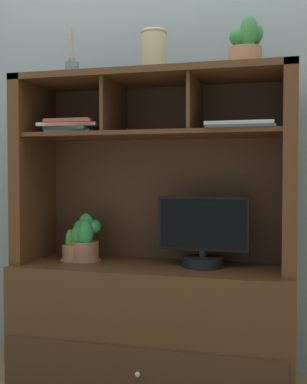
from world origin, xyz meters
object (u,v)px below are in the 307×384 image
object	(u,v)px
tv_monitor	(203,236)
potted_succulent	(246,46)
potted_orchid	(85,240)
media_console	(154,288)
potted_fern	(75,247)
diffuser_bottle	(72,70)
magazine_stack_left	(242,126)
ceramic_vase	(154,52)
magazine_stack_centre	(73,127)

from	to	relation	value
tv_monitor	potted_succulent	xyz separation A→B (m)	(0.19, -0.01, 0.85)
tv_monitor	potted_orchid	xyz separation A→B (m)	(-0.59, 0.01, -0.04)
media_console	potted_fern	xyz separation A→B (m)	(-0.41, 0.00, 0.18)
potted_fern	media_console	bearing A→B (deg)	-0.03
diffuser_bottle	media_console	bearing A→B (deg)	-2.29
potted_orchid	magazine_stack_left	world-z (taller)	magazine_stack_left
diffuser_bottle	ceramic_vase	bearing A→B (deg)	-2.52
ceramic_vase	potted_fern	bearing A→B (deg)	179.73
media_console	ceramic_vase	world-z (taller)	ceramic_vase
magazine_stack_centre	potted_succulent	world-z (taller)	potted_succulent
tv_monitor	magazine_stack_centre	xyz separation A→B (m)	(-0.63, -0.03, 0.52)
media_console	ceramic_vase	size ratio (longest dim) A/B	7.11
media_console	potted_orchid	xyz separation A→B (m)	(-0.35, 0.00, 0.22)
magazine_stack_left	magazine_stack_centre	world-z (taller)	magazine_stack_centre
diffuser_bottle	potted_succulent	xyz separation A→B (m)	(0.86, -0.04, 0.05)
media_console	diffuser_bottle	size ratio (longest dim) A/B	5.75
tv_monitor	potted_orchid	bearing A→B (deg)	178.56
magazine_stack_left	media_console	bearing A→B (deg)	171.99
diffuser_bottle	ceramic_vase	xyz separation A→B (m)	(0.43, -0.02, 0.06)
potted_orchid	magazine_stack_centre	xyz separation A→B (m)	(-0.04, -0.05, 0.56)
magazine_stack_left	magazine_stack_centre	distance (m)	0.81
tv_monitor	potted_succulent	size ratio (longest dim) A/B	1.89
potted_orchid	magazine_stack_left	bearing A→B (deg)	-4.60
magazine_stack_centre	potted_fern	bearing A→B (deg)	108.23
magazine_stack_centre	diffuser_bottle	xyz separation A→B (m)	(-0.03, 0.06, 0.29)
potted_orchid	magazine_stack_centre	size ratio (longest dim) A/B	0.75
tv_monitor	diffuser_bottle	size ratio (longest dim) A/B	1.67
diffuser_bottle	potted_fern	bearing A→B (deg)	-47.43
potted_fern	ceramic_vase	distance (m)	1.02
media_console	magazine_stack_left	distance (m)	0.87
potted_orchid	diffuser_bottle	xyz separation A→B (m)	(-0.07, 0.01, 0.85)
potted_fern	magazine_stack_left	world-z (taller)	magazine_stack_left
potted_succulent	diffuser_bottle	bearing A→B (deg)	177.38
diffuser_bottle	magazine_stack_left	bearing A→B (deg)	-5.13
magazine_stack_centre	media_console	bearing A→B (deg)	6.48
magazine_stack_left	ceramic_vase	xyz separation A→B (m)	(-0.42, 0.06, 0.36)
potted_succulent	ceramic_vase	size ratio (longest dim) A/B	1.09
potted_orchid	potted_fern	size ratio (longest dim) A/B	1.34
tv_monitor	potted_succulent	world-z (taller)	potted_succulent
potted_fern	potted_orchid	bearing A→B (deg)	3.42
tv_monitor	magazine_stack_left	bearing A→B (deg)	-14.81
potted_fern	diffuser_bottle	bearing A→B (deg)	132.57
tv_monitor	magazine_stack_centre	distance (m)	0.82
potted_orchid	potted_fern	distance (m)	0.06
potted_orchid	potted_fern	bearing A→B (deg)	-176.58
potted_succulent	ceramic_vase	bearing A→B (deg)	177.28
potted_fern	diffuser_bottle	size ratio (longest dim) A/B	0.69
media_console	tv_monitor	bearing A→B (deg)	-2.73
potted_fern	ceramic_vase	xyz separation A→B (m)	(0.41, -0.00, 0.94)
potted_fern	potted_succulent	size ratio (longest dim) A/B	0.78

